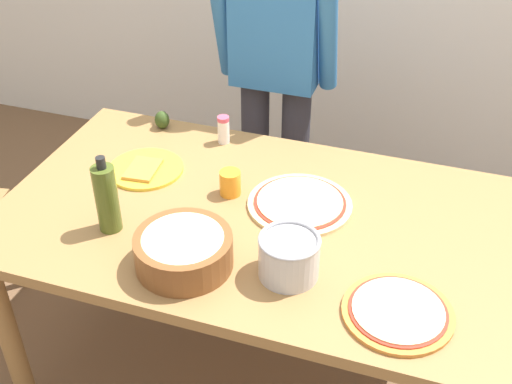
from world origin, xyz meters
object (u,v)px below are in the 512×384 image
(cup_orange, at_px, (230,183))
(avocado, at_px, (162,120))
(pizza_cooked_on_tray, at_px, (398,312))
(olive_oil_bottle, at_px, (107,198))
(plate_with_slice, at_px, (145,169))
(salt_shaker, at_px, (224,130))
(dining_table, at_px, (251,236))
(person_cook, at_px, (276,61))
(pizza_raw_on_board, at_px, (300,203))
(steel_pot, at_px, (289,256))
(popcorn_bowl, at_px, (183,248))

(cup_orange, xyz_separation_m, avocado, (-0.40, 0.33, -0.01))
(pizza_cooked_on_tray, distance_m, olive_oil_bottle, 0.90)
(plate_with_slice, distance_m, salt_shaker, 0.33)
(dining_table, relative_size, person_cook, 0.99)
(dining_table, bearing_deg, salt_shaker, 121.77)
(pizza_raw_on_board, xyz_separation_m, pizza_cooked_on_tray, (0.37, -0.38, 0.00))
(steel_pot, relative_size, salt_shaker, 1.64)
(pizza_cooked_on_tray, height_order, plate_with_slice, plate_with_slice)
(pizza_cooked_on_tray, height_order, popcorn_bowl, popcorn_bowl)
(popcorn_bowl, height_order, avocado, popcorn_bowl)
(pizza_raw_on_board, relative_size, avocado, 4.83)
(dining_table, height_order, salt_shaker, salt_shaker)
(person_cook, xyz_separation_m, pizza_raw_on_board, (0.29, -0.67, -0.17))
(pizza_cooked_on_tray, height_order, olive_oil_bottle, olive_oil_bottle)
(pizza_raw_on_board, distance_m, cup_orange, 0.24)
(steel_pot, bearing_deg, plate_with_slice, 150.67)
(plate_with_slice, relative_size, cup_orange, 3.06)
(popcorn_bowl, height_order, cup_orange, popcorn_bowl)
(popcorn_bowl, xyz_separation_m, cup_orange, (0.00, 0.37, -0.02))
(pizza_raw_on_board, distance_m, salt_shaker, 0.48)
(pizza_cooked_on_tray, relative_size, plate_with_slice, 1.13)
(popcorn_bowl, distance_m, avocado, 0.80)
(person_cook, bearing_deg, plate_with_slice, -113.29)
(pizza_cooked_on_tray, distance_m, cup_orange, 0.71)
(plate_with_slice, relative_size, avocado, 3.71)
(pizza_raw_on_board, xyz_separation_m, avocado, (-0.64, 0.32, 0.03))
(cup_orange, bearing_deg, avocado, 140.76)
(pizza_cooked_on_tray, distance_m, avocado, 1.23)
(pizza_raw_on_board, height_order, plate_with_slice, plate_with_slice)
(pizza_raw_on_board, xyz_separation_m, popcorn_bowl, (-0.24, -0.38, 0.05))
(person_cook, relative_size, cup_orange, 19.06)
(dining_table, height_order, steel_pot, steel_pot)
(person_cook, distance_m, pizza_cooked_on_tray, 1.25)
(pizza_raw_on_board, height_order, popcorn_bowl, popcorn_bowl)
(popcorn_bowl, xyz_separation_m, avocado, (-0.40, 0.70, -0.03))
(popcorn_bowl, height_order, olive_oil_bottle, olive_oil_bottle)
(pizza_raw_on_board, bearing_deg, plate_with_slice, 177.41)
(steel_pot, bearing_deg, avocado, 137.12)
(popcorn_bowl, bearing_deg, plate_with_slice, 128.89)
(plate_with_slice, xyz_separation_m, olive_oil_bottle, (0.04, -0.32, 0.11))
(salt_shaker, bearing_deg, dining_table, -58.23)
(plate_with_slice, bearing_deg, olive_oil_bottle, -82.35)
(pizza_raw_on_board, bearing_deg, avocado, 153.32)
(dining_table, bearing_deg, olive_oil_bottle, -151.94)
(avocado, bearing_deg, salt_shaker, -5.26)
(pizza_cooked_on_tray, bearing_deg, salt_shaker, 137.73)
(olive_oil_bottle, height_order, steel_pot, olive_oil_bottle)
(cup_orange, bearing_deg, steel_pot, -47.27)
(person_cook, height_order, pizza_cooked_on_tray, person_cook)
(avocado, bearing_deg, olive_oil_bottle, -79.34)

